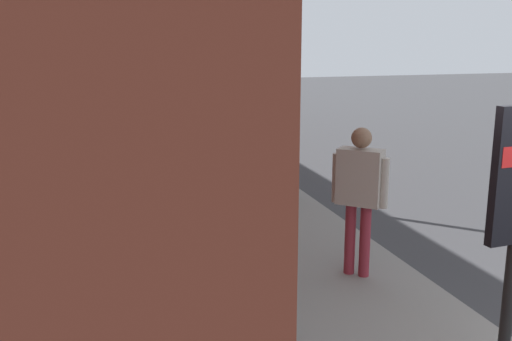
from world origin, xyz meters
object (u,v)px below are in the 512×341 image
bicycle_mid_rack (199,294)px  bicycle_under_window (168,216)px  bicycle_beside_lamp (195,259)px  bicycle_leaning_wall (171,237)px  pedestrian_by_facade (360,187)px  street_lamp (296,26)px

bicycle_mid_rack → bicycle_under_window: size_ratio=1.01×
bicycle_beside_lamp → bicycle_leaning_wall: same height
bicycle_mid_rack → bicycle_leaning_wall: bearing=0.6°
bicycle_mid_rack → bicycle_under_window: 2.59m
bicycle_mid_rack → pedestrian_by_facade: (0.85, -2.07, 0.70)m
bicycle_leaning_wall → pedestrian_by_facade: 2.37m
bicycle_leaning_wall → pedestrian_by_facade: (-0.87, -2.09, 0.70)m
bicycle_beside_lamp → pedestrian_by_facade: bearing=-91.4°
bicycle_leaning_wall → bicycle_beside_lamp: bearing=-169.8°
bicycle_beside_lamp → street_lamp: size_ratio=0.35×
bicycle_mid_rack → bicycle_leaning_wall: size_ratio=0.99×
pedestrian_by_facade → street_lamp: 3.96m
bicycle_leaning_wall → street_lamp: street_lamp is taller
bicycle_under_window → bicycle_beside_lamp: bearing=-178.0°
pedestrian_by_facade → street_lamp: (3.47, -0.46, 1.85)m
bicycle_leaning_wall → bicycle_under_window: (0.87, -0.09, 0.00)m
bicycle_under_window → bicycle_mid_rack: bearing=178.4°
street_lamp → bicycle_leaning_wall: bearing=135.5°
bicycle_mid_rack → bicycle_beside_lamp: (0.90, -0.13, -0.00)m
bicycle_leaning_wall → pedestrian_by_facade: bearing=-112.6°
bicycle_beside_lamp → bicycle_mid_rack: bearing=171.7°
bicycle_under_window → pedestrian_by_facade: pedestrian_by_facade is taller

